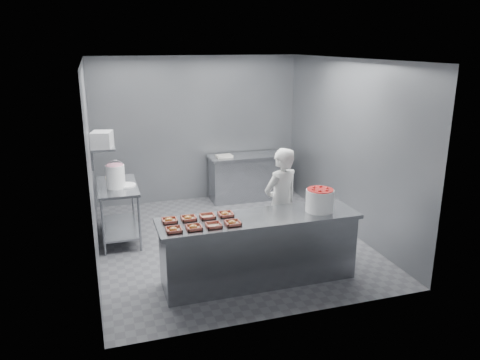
# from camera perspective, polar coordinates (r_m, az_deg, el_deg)

# --- Properties ---
(floor) EXTENTS (4.50, 4.50, 0.00)m
(floor) POSITION_cam_1_polar(r_m,az_deg,el_deg) (7.50, -1.22, -7.39)
(floor) COLOR #4C4C51
(floor) RESTS_ON ground
(ceiling) EXTENTS (4.50, 4.50, 0.00)m
(ceiling) POSITION_cam_1_polar(r_m,az_deg,el_deg) (6.87, -1.36, 14.52)
(ceiling) COLOR white
(ceiling) RESTS_ON wall_back
(wall_back) EXTENTS (4.00, 0.04, 2.80)m
(wall_back) POSITION_cam_1_polar(r_m,az_deg,el_deg) (9.19, -5.21, 6.15)
(wall_back) COLOR slate
(wall_back) RESTS_ON ground
(wall_left) EXTENTS (0.04, 4.50, 2.80)m
(wall_left) POSITION_cam_1_polar(r_m,az_deg,el_deg) (6.79, -17.72, 1.76)
(wall_left) COLOR slate
(wall_left) RESTS_ON ground
(wall_right) EXTENTS (0.04, 4.50, 2.80)m
(wall_right) POSITION_cam_1_polar(r_m,az_deg,el_deg) (7.83, 12.95, 4.01)
(wall_right) COLOR slate
(wall_right) RESTS_ON ground
(service_counter) EXTENTS (2.60, 0.70, 0.90)m
(service_counter) POSITION_cam_1_polar(r_m,az_deg,el_deg) (6.14, 2.32, -8.37)
(service_counter) COLOR slate
(service_counter) RESTS_ON ground
(prep_table) EXTENTS (0.60, 1.20, 0.90)m
(prep_table) POSITION_cam_1_polar(r_m,az_deg,el_deg) (7.60, -14.59, -2.82)
(prep_table) COLOR slate
(prep_table) RESTS_ON ground
(back_counter) EXTENTS (1.50, 0.60, 0.90)m
(back_counter) POSITION_cam_1_polar(r_m,az_deg,el_deg) (9.31, 0.82, 0.36)
(back_counter) COLOR slate
(back_counter) RESTS_ON ground
(wall_shelf) EXTENTS (0.35, 0.90, 0.03)m
(wall_shelf) POSITION_cam_1_polar(r_m,az_deg,el_deg) (7.34, -16.45, 4.14)
(wall_shelf) COLOR slate
(wall_shelf) RESTS_ON wall_left
(tray_0) EXTENTS (0.19, 0.18, 0.06)m
(tray_0) POSITION_cam_1_polar(r_m,az_deg,el_deg) (5.56, -8.09, -6.01)
(tray_0) COLOR tan
(tray_0) RESTS_ON service_counter
(tray_1) EXTENTS (0.19, 0.18, 0.06)m
(tray_1) POSITION_cam_1_polar(r_m,az_deg,el_deg) (5.60, -5.65, -5.76)
(tray_1) COLOR tan
(tray_1) RESTS_ON service_counter
(tray_2) EXTENTS (0.19, 0.18, 0.04)m
(tray_2) POSITION_cam_1_polar(r_m,az_deg,el_deg) (5.65, -3.23, -5.52)
(tray_2) COLOR tan
(tray_2) RESTS_ON service_counter
(tray_3) EXTENTS (0.19, 0.18, 0.06)m
(tray_3) POSITION_cam_1_polar(r_m,az_deg,el_deg) (5.70, -0.91, -5.24)
(tray_3) COLOR tan
(tray_3) RESTS_ON service_counter
(tray_4) EXTENTS (0.19, 0.18, 0.06)m
(tray_4) POSITION_cam_1_polar(r_m,az_deg,el_deg) (5.85, -8.61, -4.86)
(tray_4) COLOR tan
(tray_4) RESTS_ON service_counter
(tray_5) EXTENTS (0.19, 0.18, 0.06)m
(tray_5) POSITION_cam_1_polar(r_m,az_deg,el_deg) (5.89, -6.30, -4.64)
(tray_5) COLOR tan
(tray_5) RESTS_ON service_counter
(tray_6) EXTENTS (0.19, 0.18, 0.04)m
(tray_6) POSITION_cam_1_polar(r_m,az_deg,el_deg) (5.93, -3.99, -4.43)
(tray_6) COLOR tan
(tray_6) RESTS_ON service_counter
(tray_7) EXTENTS (0.19, 0.18, 0.06)m
(tray_7) POSITION_cam_1_polar(r_m,az_deg,el_deg) (5.99, -1.78, -4.17)
(tray_7) COLOR tan
(tray_7) RESTS_ON service_counter
(worker) EXTENTS (0.69, 0.58, 1.63)m
(worker) POSITION_cam_1_polar(r_m,az_deg,el_deg) (6.72, 4.99, -2.88)
(worker) COLOR silver
(worker) RESTS_ON ground
(strawberry_tub) EXTENTS (0.36, 0.36, 0.30)m
(strawberry_tub) POSITION_cam_1_polar(r_m,az_deg,el_deg) (6.19, 9.69, -2.35)
(strawberry_tub) COLOR white
(strawberry_tub) RESTS_ON service_counter
(glaze_bucket) EXTENTS (0.30, 0.28, 0.43)m
(glaze_bucket) POSITION_cam_1_polar(r_m,az_deg,el_deg) (7.32, -14.95, 0.50)
(glaze_bucket) COLOR white
(glaze_bucket) RESTS_ON prep_table
(bucket_lid) EXTENTS (0.39, 0.39, 0.02)m
(bucket_lid) POSITION_cam_1_polar(r_m,az_deg,el_deg) (7.42, -13.74, -0.63)
(bucket_lid) COLOR white
(bucket_lid) RESTS_ON prep_table
(rag) EXTENTS (0.14, 0.12, 0.02)m
(rag) POSITION_cam_1_polar(r_m,az_deg,el_deg) (7.92, -15.59, 0.30)
(rag) COLOR #CCB28C
(rag) RESTS_ON prep_table
(appliance) EXTENTS (0.34, 0.37, 0.24)m
(appliance) POSITION_cam_1_polar(r_m,az_deg,el_deg) (7.05, -16.47, 4.75)
(appliance) COLOR gray
(appliance) RESTS_ON wall_shelf
(paper_stack) EXTENTS (0.31, 0.23, 0.04)m
(paper_stack) POSITION_cam_1_polar(r_m,az_deg,el_deg) (9.06, -1.93, 2.95)
(paper_stack) COLOR silver
(paper_stack) RESTS_ON back_counter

